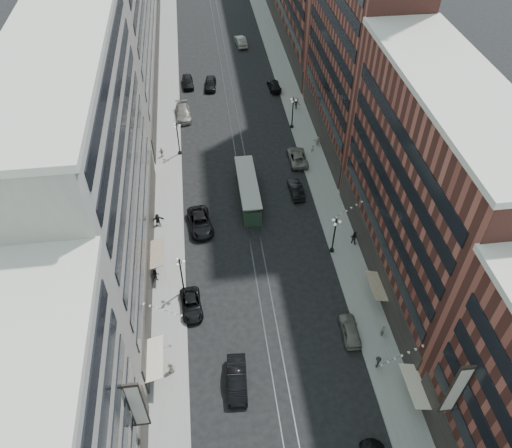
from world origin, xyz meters
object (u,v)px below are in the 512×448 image
lamppost_se_far (334,234)px  pedestrian_5 (158,220)px  pedestrian_extra_1 (318,141)px  pedestrian_8 (312,148)px  pedestrian_6 (162,152)px  pedestrian_2 (156,276)px  car_2 (191,305)px  pedestrian_1 (171,367)px  lamppost_se_mid (293,112)px  car_9 (188,82)px  lamppost_sw_far (181,274)px  streetcar (248,191)px  car_14 (241,41)px  pedestrian_extra_0 (378,362)px  pedestrian_7 (354,237)px  car_13 (210,84)px  car_10 (296,189)px  car_5 (237,379)px  car_11 (297,157)px  car_7 (200,222)px  pedestrian_4 (383,330)px  car_8 (183,113)px  car_12 (274,86)px  car_4 (350,330)px  lamppost_sw_mid (178,137)px

lamppost_se_far → pedestrian_5: 22.83m
pedestrian_extra_1 → pedestrian_8: bearing=73.5°
pedestrian_6 → pedestrian_2: bearing=76.1°
car_2 → pedestrian_1: size_ratio=3.08×
lamppost_se_mid → car_9: size_ratio=1.13×
lamppost_se_far → pedestrian_2: bearing=-174.6°
lamppost_sw_far → streetcar: size_ratio=0.48×
car_14 → pedestrian_6: 40.80m
car_14 → pedestrian_extra_0: size_ratio=3.46×
pedestrian_extra_0 → pedestrian_7: bearing=-161.5°
car_13 → car_10: bearing=-66.6°
pedestrian_1 → car_9: pedestrian_1 is taller
lamppost_se_far → car_5: (-13.46, -16.24, -2.21)m
lamppost_se_far → pedestrian_6: lamppost_se_far is taller
lamppost_sw_far → car_14: 65.53m
lamppost_se_mid → pedestrian_2: lamppost_se_mid is taller
pedestrian_5 → pedestrian_extra_0: size_ratio=1.16×
car_11 → streetcar: bearing=43.0°
car_7 → car_13: 36.67m
pedestrian_4 → car_8: 50.34m
lamppost_se_mid → car_14: lamppost_se_mid is taller
car_11 → car_13: (-11.65, 24.02, 0.06)m
car_8 → car_12: car_8 is taller
streetcar → pedestrian_extra_0: 29.23m
pedestrian_7 → pedestrian_extra_1: bearing=-54.4°
pedestrian_7 → pedestrian_4: bearing=123.4°
lamppost_se_far → car_12: 41.12m
car_4 → pedestrian_extra_0: pedestrian_extra_0 is taller
car_8 → car_14: bearing=60.8°
pedestrian_5 → pedestrian_7: (24.47, -6.41, 0.05)m
lamppost_sw_far → car_10: lamppost_sw_far is taller
car_14 → pedestrian_5: bearing=67.0°
car_12 → pedestrian_5: size_ratio=2.74×
pedestrian_extra_1 → pedestrian_1: bearing=76.9°
car_14 → pedestrian_2: bearing=69.5°
car_12 → car_7: bearing=63.8°
car_4 → car_12: 53.07m
lamppost_sw_mid → lamppost_se_far: (18.40, -23.00, 0.00)m
car_8 → car_12: (16.67, 7.49, -0.13)m
lamppost_sw_far → pedestrian_2: (-3.16, 1.97, -2.06)m
lamppost_se_mid → lamppost_se_far: bearing=-90.0°
car_10 → pedestrian_6: bearing=-32.8°
lamppost_se_mid → pedestrian_5: size_ratio=3.02×
streetcar → pedestrian_5: streetcar is taller
car_11 → pedestrian_5: size_ratio=3.08×
car_7 → pedestrian_2: bearing=-129.9°
lamppost_sw_far → car_2: size_ratio=1.13×
lamppost_se_far → car_8: bearing=117.7°
lamppost_sw_far → pedestrian_extra_0: (19.15, -12.18, -2.16)m
car_4 → car_13: size_ratio=0.92×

